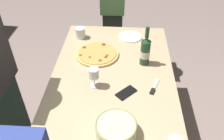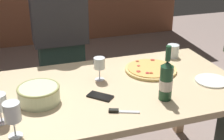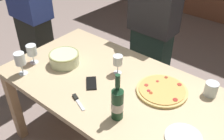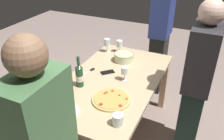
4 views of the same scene
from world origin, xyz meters
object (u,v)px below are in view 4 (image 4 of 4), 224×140
serving_bowl (124,57)px  wine_bottle (79,75)px  wine_glass_by_bottle (119,44)px  dining_table (112,87)px  side_plate (67,111)px  cell_phone (108,72)px  pizza (111,99)px  pizza_knife (90,71)px  wine_glass_far_left (125,71)px  person_guest_right (197,84)px  wine_glass_near_pizza (107,43)px  cup_amber (118,120)px  person_guest_left (161,32)px

serving_bowl → wine_bottle: 0.70m
wine_bottle → wine_glass_by_bottle: size_ratio=2.03×
dining_table → side_plate: size_ratio=7.64×
serving_bowl → cell_phone: (0.33, -0.05, -0.05)m
pizza → pizza_knife: (-0.38, -0.43, -0.01)m
wine_glass_far_left → cell_phone: bearing=-105.5°
wine_glass_far_left → person_guest_right: person_guest_right is taller
wine_bottle → person_guest_right: person_guest_right is taller
serving_bowl → pizza_knife: (0.39, -0.24, -0.05)m
wine_bottle → person_guest_right: size_ratio=0.20×
side_plate → wine_glass_near_pizza: bearing=-170.2°
wine_glass_near_pizza → pizza_knife: size_ratio=1.10×
wine_glass_by_bottle → cell_phone: 0.55m
wine_glass_by_bottle → pizza: bearing=19.1°
cup_amber → person_guest_left: (-1.75, -0.13, 0.09)m
dining_table → cell_phone: 0.18m
pizza → wine_glass_far_left: wine_glass_far_left is taller
wine_glass_by_bottle → pizza_knife: bearing=-9.3°
person_guest_left → cup_amber: bearing=13.5°
wine_bottle → cell_phone: wine_bottle is taller
wine_glass_far_left → cell_phone: 0.25m
wine_glass_far_left → person_guest_right: (-0.13, 0.68, -0.04)m
cup_amber → person_guest_right: (-0.76, 0.48, 0.01)m
cup_amber → side_plate: cup_amber is taller
person_guest_left → person_guest_right: bearing=41.0°
pizza → wine_bottle: wine_bottle is taller
pizza → wine_glass_near_pizza: wine_glass_near_pizza is taller
side_plate → pizza_knife: bearing=-166.5°
pizza_knife → wine_glass_by_bottle: bearing=170.7°
serving_bowl → wine_glass_far_left: (0.39, 0.17, 0.05)m
pizza_knife → cup_amber: bearing=43.6°
pizza → person_guest_left: 1.49m
wine_glass_by_bottle → wine_glass_far_left: wine_glass_by_bottle is taller
person_guest_right → side_plate: bearing=28.2°
pizza → wine_bottle: (-0.09, -0.38, 0.11)m
person_guest_right → dining_table: bearing=-0.0°
wine_glass_near_pizza → person_guest_left: (-0.58, 0.52, 0.02)m
wine_glass_by_bottle → person_guest_left: (-0.53, 0.38, 0.04)m
pizza → wine_glass_far_left: bearing=-176.7°
wine_bottle → side_plate: size_ratio=1.51×
wine_bottle → wine_glass_far_left: size_ratio=2.11×
cup_amber → cell_phone: cup_amber is taller
cup_amber → pizza: bearing=-145.7°
dining_table → wine_glass_by_bottle: 0.70m
wine_glass_near_pizza → wine_bottle: bearing=6.9°
wine_glass_near_pizza → wine_glass_far_left: 0.70m
wine_glass_by_bottle → cell_phone: size_ratio=1.08×
dining_table → pizza_knife: (-0.05, -0.29, 0.10)m
wine_glass_by_bottle → wine_glass_near_pizza: bearing=-67.3°
wine_bottle → pizza_knife: (-0.29, -0.05, -0.11)m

